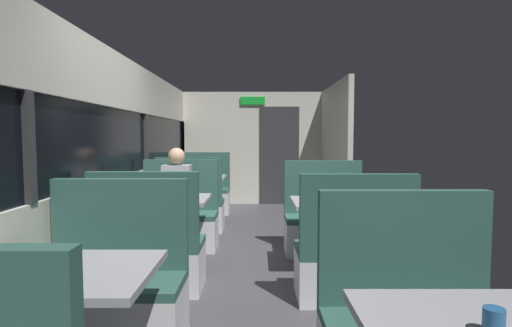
{
  "coord_description": "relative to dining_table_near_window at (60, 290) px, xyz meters",
  "views": [
    {
      "loc": [
        0.07,
        -4.02,
        1.4
      ],
      "look_at": [
        0.09,
        1.54,
        1.02
      ],
      "focal_mm": 28.0,
      "sensor_mm": 36.0,
      "label": 1
    }
  ],
  "objects": [
    {
      "name": "seated_passenger",
      "position": [
        0.0,
        2.93,
        -0.1
      ],
      "size": [
        0.47,
        0.55,
        1.26
      ],
      "color": "#26262D",
      "rests_on": "ground_plane"
    },
    {
      "name": "bench_far_window_facing_entry",
      "position": [
        0.0,
        5.3,
        -0.31
      ],
      "size": [
        0.95,
        0.5,
        1.1
      ],
      "color": "silver",
      "rests_on": "ground_plane"
    },
    {
      "name": "dining_table_mid_window",
      "position": [
        0.0,
        2.3,
        0.0
      ],
      "size": [
        0.9,
        0.7,
        0.74
      ],
      "color": "#9E9EA3",
      "rests_on": "ground_plane"
    },
    {
      "name": "dining_table_rear_aisle",
      "position": [
        1.79,
        2.1,
        0.0
      ],
      "size": [
        0.9,
        0.7,
        0.74
      ],
      "color": "#9E9EA3",
      "rests_on": "ground_plane"
    },
    {
      "name": "coffee_cup_secondary",
      "position": [
        1.76,
        -0.65,
        0.15
      ],
      "size": [
        0.07,
        0.07,
        0.09
      ],
      "color": "#26598C",
      "rests_on": "dining_table_front_aisle"
    },
    {
      "name": "bench_rear_aisle_facing_entry",
      "position": [
        1.79,
        2.8,
        -0.31
      ],
      "size": [
        0.95,
        0.5,
        1.1
      ],
      "color": "silver",
      "rests_on": "ground_plane"
    },
    {
      "name": "bench_far_window_facing_end",
      "position": [
        0.0,
        3.9,
        -0.31
      ],
      "size": [
        0.95,
        0.5,
        1.1
      ],
      "color": "silver",
      "rests_on": "ground_plane"
    },
    {
      "name": "dining_table_far_window",
      "position": [
        0.0,
        4.6,
        0.0
      ],
      "size": [
        0.9,
        0.7,
        0.74
      ],
      "color": "#9E9EA3",
      "rests_on": "ground_plane"
    },
    {
      "name": "bench_mid_window_facing_end",
      "position": [
        0.0,
        1.6,
        -0.31
      ],
      "size": [
        0.95,
        0.5,
        1.1
      ],
      "color": "silver",
      "rests_on": "ground_plane"
    },
    {
      "name": "ground_plane",
      "position": [
        0.89,
        2.09,
        -0.65
      ],
      "size": [
        3.3,
        9.2,
        0.02
      ],
      "primitive_type": "cube",
      "color": "#423F44"
    },
    {
      "name": "bench_mid_window_facing_entry",
      "position": [
        0.0,
        3.0,
        -0.31
      ],
      "size": [
        0.95,
        0.5,
        1.1
      ],
      "color": "silver",
      "rests_on": "ground_plane"
    },
    {
      "name": "bench_near_window_facing_entry",
      "position": [
        0.0,
        0.7,
        -0.31
      ],
      "size": [
        0.95,
        0.5,
        1.1
      ],
      "color": "silver",
      "rests_on": "ground_plane"
    },
    {
      "name": "dining_table_near_window",
      "position": [
        0.0,
        0.0,
        0.0
      ],
      "size": [
        0.9,
        0.7,
        0.74
      ],
      "color": "#9E9EA3",
      "rests_on": "ground_plane"
    },
    {
      "name": "carriage_end_bulkhead",
      "position": [
        0.95,
        6.28,
        0.5
      ],
      "size": [
        2.9,
        0.11,
        2.3
      ],
      "color": "beige",
      "rests_on": "ground_plane"
    },
    {
      "name": "bench_rear_aisle_facing_end",
      "position": [
        1.79,
        1.4,
        -0.31
      ],
      "size": [
        0.95,
        0.5,
        1.1
      ],
      "color": "silver",
      "rests_on": "ground_plane"
    },
    {
      "name": "carriage_window_panel_left",
      "position": [
        -0.56,
        2.09,
        0.47
      ],
      "size": [
        0.09,
        8.48,
        2.3
      ],
      "color": "beige",
      "rests_on": "ground_plane"
    },
    {
      "name": "carriage_aisle_panel_right",
      "position": [
        2.34,
        5.09,
        0.51
      ],
      "size": [
        0.08,
        2.4,
        2.3
      ],
      "primitive_type": "cube",
      "color": "beige",
      "rests_on": "ground_plane"
    },
    {
      "name": "coffee_cup_primary",
      "position": [
        0.01,
        2.4,
        0.15
      ],
      "size": [
        0.07,
        0.07,
        0.09
      ],
      "color": "#26598C",
      "rests_on": "dining_table_mid_window"
    }
  ]
}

